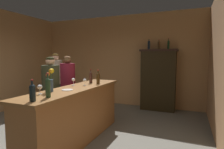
# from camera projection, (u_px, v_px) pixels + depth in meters

# --- Properties ---
(floor) EXTENTS (8.37, 8.37, 0.00)m
(floor) POSITION_uv_depth(u_px,v_px,m) (55.00, 143.00, 3.47)
(floor) COLOR slate
(floor) RESTS_ON ground
(wall_back) EXTENTS (5.65, 0.12, 2.98)m
(wall_back) POSITION_uv_depth(u_px,v_px,m) (118.00, 60.00, 6.34)
(wall_back) COLOR tan
(wall_back) RESTS_ON ground
(bar_counter) EXTENTS (0.63, 2.59, 1.04)m
(bar_counter) POSITION_uv_depth(u_px,v_px,m) (76.00, 114.00, 3.49)
(bar_counter) COLOR #A46838
(bar_counter) RESTS_ON ground
(display_cabinet) EXTENTS (1.08, 0.43, 1.83)m
(display_cabinet) POSITION_uv_depth(u_px,v_px,m) (158.00, 79.00, 5.56)
(display_cabinet) COLOR black
(display_cabinet) RESTS_ON ground
(wine_bottle_riesling) EXTENTS (0.08, 0.08, 0.28)m
(wine_bottle_riesling) POSITION_uv_depth(u_px,v_px,m) (32.00, 92.00, 2.35)
(wine_bottle_riesling) COLOR #1B2A32
(wine_bottle_riesling) RESTS_ON bar_counter
(wine_bottle_syrah) EXTENTS (0.07, 0.07, 0.30)m
(wine_bottle_syrah) POSITION_uv_depth(u_px,v_px,m) (98.00, 77.00, 3.90)
(wine_bottle_syrah) COLOR #422D13
(wine_bottle_syrah) RESTS_ON bar_counter
(wine_bottle_malbec) EXTENTS (0.07, 0.07, 0.31)m
(wine_bottle_malbec) POSITION_uv_depth(u_px,v_px,m) (91.00, 77.00, 4.04)
(wine_bottle_malbec) COLOR #41261E
(wine_bottle_malbec) RESTS_ON bar_counter
(wine_bottle_chardonnay) EXTENTS (0.07, 0.07, 0.35)m
(wine_bottle_chardonnay) POSITION_uv_depth(u_px,v_px,m) (48.00, 87.00, 2.59)
(wine_bottle_chardonnay) COLOR #2D4D30
(wine_bottle_chardonnay) RESTS_ON bar_counter
(wine_glass_front) EXTENTS (0.07, 0.07, 0.13)m
(wine_glass_front) POSITION_uv_depth(u_px,v_px,m) (85.00, 81.00, 3.70)
(wine_glass_front) COLOR white
(wine_glass_front) RESTS_ON bar_counter
(wine_glass_mid) EXTENTS (0.07, 0.07, 0.15)m
(wine_glass_mid) POSITION_uv_depth(u_px,v_px,m) (73.00, 80.00, 3.71)
(wine_glass_mid) COLOR white
(wine_glass_mid) RESTS_ON bar_counter
(wine_glass_rear) EXTENTS (0.08, 0.08, 0.14)m
(wine_glass_rear) POSITION_uv_depth(u_px,v_px,m) (40.00, 87.00, 2.82)
(wine_glass_rear) COLOR white
(wine_glass_rear) RESTS_ON bar_counter
(flower_arrangement) EXTENTS (0.14, 0.14, 0.38)m
(flower_arrangement) POSITION_uv_depth(u_px,v_px,m) (50.00, 82.00, 3.00)
(flower_arrangement) COLOR #344D68
(flower_arrangement) RESTS_ON bar_counter
(cheese_plate) EXTENTS (0.19, 0.19, 0.01)m
(cheese_plate) POSITION_uv_depth(u_px,v_px,m) (67.00, 90.00, 3.16)
(cheese_plate) COLOR white
(cheese_plate) RESTS_ON bar_counter
(display_bottle_left) EXTENTS (0.07, 0.07, 0.32)m
(display_bottle_left) POSITION_uv_depth(u_px,v_px,m) (149.00, 45.00, 5.58)
(display_bottle_left) COLOR #172332
(display_bottle_left) RESTS_ON display_cabinet
(display_bottle_midleft) EXTENTS (0.07, 0.07, 0.29)m
(display_bottle_midleft) POSITION_uv_depth(u_px,v_px,m) (159.00, 45.00, 5.47)
(display_bottle_midleft) COLOR #493118
(display_bottle_midleft) RESTS_ON display_cabinet
(display_bottle_center) EXTENTS (0.06, 0.06, 0.32)m
(display_bottle_center) POSITION_uv_depth(u_px,v_px,m) (168.00, 44.00, 5.36)
(display_bottle_center) COLOR #18381C
(display_bottle_center) RESTS_ON display_cabinet
(patron_tall) EXTENTS (0.36, 0.36, 1.61)m
(patron_tall) POSITION_uv_depth(u_px,v_px,m) (51.00, 92.00, 3.89)
(patron_tall) COLOR maroon
(patron_tall) RESTS_ON ground
(patron_redhead) EXTENTS (0.36, 0.36, 1.63)m
(patron_redhead) POSITION_uv_depth(u_px,v_px,m) (68.00, 86.00, 4.50)
(patron_redhead) COLOR tan
(patron_redhead) RESTS_ON ground
(patron_in_navy) EXTENTS (0.37, 0.37, 1.70)m
(patron_in_navy) POSITION_uv_depth(u_px,v_px,m) (56.00, 81.00, 5.22)
(patron_in_navy) COLOR navy
(patron_in_navy) RESTS_ON ground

